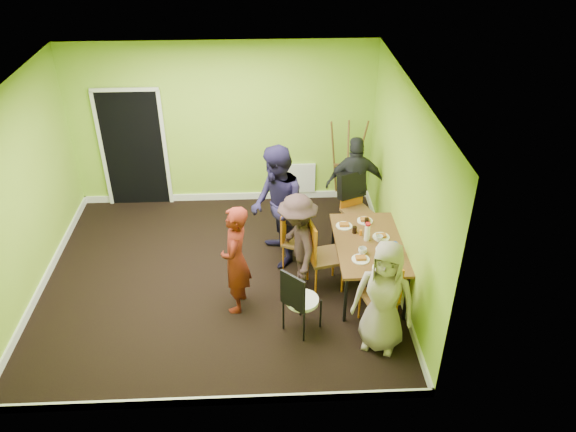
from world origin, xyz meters
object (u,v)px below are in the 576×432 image
chair_front_end (382,295)px  easel (346,163)px  person_left_far (277,207)px  orange_bottle (361,233)px  thermos (367,233)px  person_back_end (355,184)px  blue_bottle (394,249)px  chair_bentwood (299,299)px  person_left_near (298,244)px  chair_back_end (353,192)px  dining_table (369,246)px  chair_left_far (292,236)px  chair_left_near (319,251)px  person_standing (236,260)px  person_front_end (384,297)px

chair_front_end → easel: 3.15m
person_left_far → orange_bottle: bearing=52.5°
thermos → person_back_end: bearing=87.6°
blue_bottle → person_left_far: person_left_far is taller
chair_bentwood → person_left_near: size_ratio=0.65×
person_left_far → chair_bentwood: bearing=-5.2°
chair_back_end → thermos: 1.31m
chair_bentwood → person_left_far: size_ratio=0.52×
chair_bentwood → person_left_near: bearing=131.2°
dining_table → chair_left_far: 1.17m
chair_left_far → easel: size_ratio=0.57×
chair_back_end → person_back_end: (0.06, 0.18, 0.03)m
chair_left_far → chair_back_end: (0.98, 0.79, 0.25)m
orange_bottle → dining_table: bearing=-64.8°
orange_bottle → person_left_far: 1.24m
chair_front_end → orange_bottle: chair_front_end is taller
chair_left_near → person_back_end: size_ratio=0.69×
chair_back_end → person_standing: 2.44m
thermos → orange_bottle: (-0.07, 0.12, -0.08)m
chair_front_end → thermos: thermos is taller
chair_left_near → person_left_near: (-0.30, 0.02, 0.12)m
chair_left_near → orange_bottle: bearing=93.6°
chair_left_far → person_front_end: person_front_end is taller
dining_table → blue_bottle: bearing=-47.7°
dining_table → chair_left_near: chair_left_near is taller
easel → person_left_far: 2.02m
dining_table → chair_back_end: (-0.02, 1.37, 0.06)m
dining_table → orange_bottle: (-0.09, 0.19, 0.10)m
person_back_end → chair_bentwood: bearing=66.2°
chair_back_end → person_front_end: person_front_end is taller
thermos → chair_back_end: bearing=89.8°
chair_left_far → person_standing: (-0.78, -0.90, 0.26)m
person_front_end → person_back_end: bearing=111.9°
chair_front_end → person_left_far: (-1.25, 1.54, 0.37)m
blue_bottle → person_left_far: 1.78m
chair_front_end → person_front_end: size_ratio=0.65×
orange_bottle → person_standing: bearing=-163.1°
chair_left_far → chair_front_end: chair_front_end is taller
blue_bottle → orange_bottle: blue_bottle is taller
chair_left_far → blue_bottle: 1.58m
chair_left_near → orange_bottle: size_ratio=13.46×
chair_back_end → orange_bottle: (-0.07, -1.18, 0.03)m
person_standing → easel: bearing=154.0°
dining_table → easel: size_ratio=0.95×
person_standing → chair_front_end: bearing=82.3°
person_front_end → person_left_far: bearing=146.6°
thermos → person_standing: (-1.75, -0.39, -0.10)m
easel → person_left_near: size_ratio=1.07×
chair_back_end → thermos: bearing=66.0°
chair_bentwood → easel: bearing=115.8°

